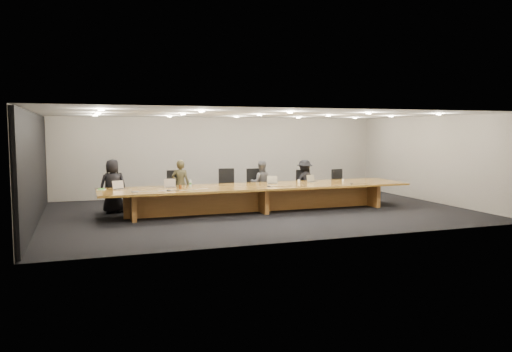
% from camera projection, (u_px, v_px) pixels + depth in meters
% --- Properties ---
extents(ground, '(12.00, 12.00, 0.00)m').
position_uv_depth(ground, '(259.00, 211.00, 14.45)').
color(ground, black).
rests_on(ground, ground).
extents(back_wall, '(12.00, 0.02, 2.80)m').
position_uv_depth(back_wall, '(222.00, 156.00, 18.08)').
color(back_wall, '#BDB7AC').
rests_on(back_wall, ground).
extents(left_wall_panel, '(0.08, 7.84, 2.74)m').
position_uv_depth(left_wall_panel, '(34.00, 169.00, 12.36)').
color(left_wall_panel, black).
rests_on(left_wall_panel, ground).
extents(conference_table, '(9.00, 1.80, 0.75)m').
position_uv_depth(conference_table, '(259.00, 193.00, 14.40)').
color(conference_table, brown).
rests_on(conference_table, ground).
extents(chair_far_left, '(0.71, 0.71, 1.13)m').
position_uv_depth(chair_far_left, '(117.00, 192.00, 14.27)').
color(chair_far_left, black).
rests_on(chair_far_left, ground).
extents(chair_left, '(0.65, 0.65, 1.17)m').
position_uv_depth(chair_left, '(176.00, 189.00, 14.83)').
color(chair_left, black).
rests_on(chair_left, ground).
extents(chair_mid_left, '(0.73, 0.73, 1.18)m').
position_uv_depth(chair_mid_left, '(227.00, 187.00, 15.41)').
color(chair_mid_left, black).
rests_on(chair_mid_left, ground).
extents(chair_mid_right, '(0.61, 0.61, 1.15)m').
position_uv_depth(chair_mid_right, '(257.00, 186.00, 15.71)').
color(chair_mid_right, black).
rests_on(chair_mid_right, ground).
extents(chair_right, '(0.70, 0.70, 1.08)m').
position_uv_depth(chair_right, '(303.00, 186.00, 16.12)').
color(chair_right, black).
rests_on(chair_right, ground).
extents(chair_far_right, '(0.65, 0.65, 1.06)m').
position_uv_depth(chair_far_right, '(341.00, 184.00, 16.69)').
color(chair_far_right, black).
rests_on(chair_far_right, ground).
extents(person_a, '(0.77, 0.52, 1.53)m').
position_uv_depth(person_a, '(113.00, 186.00, 14.11)').
color(person_a, black).
rests_on(person_a, ground).
extents(person_b, '(0.63, 0.52, 1.47)m').
position_uv_depth(person_b, '(181.00, 184.00, 14.81)').
color(person_b, '#322E1B').
rests_on(person_b, ground).
extents(person_c, '(0.79, 0.68, 1.38)m').
position_uv_depth(person_c, '(261.00, 183.00, 15.71)').
color(person_c, '#4F4F51').
rests_on(person_c, ground).
extents(person_d, '(0.97, 0.67, 1.38)m').
position_uv_depth(person_d, '(305.00, 181.00, 16.23)').
color(person_d, black).
rests_on(person_d, ground).
extents(laptop_a, '(0.37, 0.31, 0.24)m').
position_uv_depth(laptop_a, '(120.00, 185.00, 13.41)').
color(laptop_a, tan).
rests_on(laptop_a, conference_table).
extents(laptop_b, '(0.34, 0.26, 0.25)m').
position_uv_depth(laptop_b, '(170.00, 183.00, 13.81)').
color(laptop_b, '#B9A58D').
rests_on(laptop_b, conference_table).
extents(laptop_d, '(0.36, 0.30, 0.24)m').
position_uv_depth(laptop_d, '(273.00, 180.00, 14.79)').
color(laptop_d, tan).
rests_on(laptop_d, conference_table).
extents(laptop_e, '(0.35, 0.30, 0.23)m').
position_uv_depth(laptop_e, '(313.00, 179.00, 15.25)').
color(laptop_e, '#BAAF8E').
rests_on(laptop_e, conference_table).
extents(water_bottle, '(0.08, 0.08, 0.20)m').
position_uv_depth(water_bottle, '(190.00, 184.00, 13.96)').
color(water_bottle, silver).
rests_on(water_bottle, conference_table).
extents(amber_mug, '(0.10, 0.10, 0.11)m').
position_uv_depth(amber_mug, '(180.00, 187.00, 13.59)').
color(amber_mug, brown).
rests_on(amber_mug, conference_table).
extents(paper_cup_near, '(0.10, 0.10, 0.10)m').
position_uv_depth(paper_cup_near, '(299.00, 181.00, 15.08)').
color(paper_cup_near, white).
rests_on(paper_cup_near, conference_table).
extents(paper_cup_far, '(0.09, 0.09, 0.08)m').
position_uv_depth(paper_cup_far, '(343.00, 180.00, 15.46)').
color(paper_cup_far, silver).
rests_on(paper_cup_far, conference_table).
extents(notepad, '(0.25, 0.23, 0.01)m').
position_uv_depth(notepad, '(101.00, 190.00, 13.33)').
color(notepad, silver).
rests_on(notepad, conference_table).
extents(lime_gadget, '(0.18, 0.14, 0.03)m').
position_uv_depth(lime_gadget, '(101.00, 189.00, 13.33)').
color(lime_gadget, green).
rests_on(lime_gadget, notepad).
extents(av_box, '(0.19, 0.16, 0.03)m').
position_uv_depth(av_box, '(135.00, 192.00, 12.77)').
color(av_box, '#ABABAF').
rests_on(av_box, conference_table).
extents(mic_left, '(0.15, 0.15, 0.03)m').
position_uv_depth(mic_left, '(169.00, 190.00, 13.15)').
color(mic_left, black).
rests_on(mic_left, conference_table).
extents(mic_center, '(0.16, 0.16, 0.03)m').
position_uv_depth(mic_center, '(269.00, 186.00, 14.07)').
color(mic_center, black).
rests_on(mic_center, conference_table).
extents(mic_right, '(0.12, 0.12, 0.03)m').
position_uv_depth(mic_right, '(352.00, 184.00, 14.78)').
color(mic_right, black).
rests_on(mic_right, conference_table).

